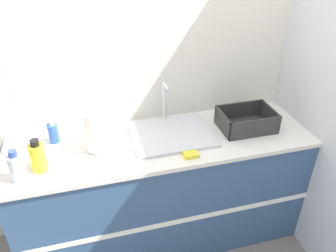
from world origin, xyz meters
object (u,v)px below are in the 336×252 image
object	(u,v)px
bottle_clear	(17,167)
bottle_blue	(54,133)
bottle_yellow	(38,157)
paper_towel_roll	(96,132)
dish_rack	(246,122)
sink	(171,132)

from	to	relation	value
bottle_clear	bottle_blue	bearing A→B (deg)	62.28
bottle_yellow	bottle_clear	bearing A→B (deg)	-149.67
paper_towel_roll	dish_rack	bearing A→B (deg)	-0.23
sink	paper_towel_roll	size ratio (longest dim) A/B	2.02
sink	bottle_yellow	xyz separation A→B (m)	(-0.83, -0.16, 0.07)
dish_rack	bottle_blue	world-z (taller)	bottle_blue
paper_towel_roll	bottle_yellow	distance (m)	0.36
sink	paper_towel_roll	distance (m)	0.50
bottle_yellow	bottle_blue	bearing A→B (deg)	75.42
paper_towel_roll	bottle_clear	bearing A→B (deg)	-158.37
paper_towel_roll	bottle_blue	xyz separation A→B (m)	(-0.27, 0.16, -0.07)
paper_towel_roll	dish_rack	xyz separation A→B (m)	(1.01, -0.00, -0.09)
bottle_blue	bottle_clear	size ratio (longest dim) A/B	0.79
dish_rack	bottle_clear	size ratio (longest dim) A/B	1.85
paper_towel_roll	bottle_blue	world-z (taller)	paper_towel_roll
sink	bottle_clear	size ratio (longest dim) A/B	2.71
sink	bottle_blue	bearing A→B (deg)	171.27
sink	paper_towel_roll	bearing A→B (deg)	-174.56
bottle_blue	bottle_clear	xyz separation A→B (m)	(-0.18, -0.34, 0.02)
dish_rack	bottle_clear	bearing A→B (deg)	-173.25
paper_towel_roll	sink	bearing A→B (deg)	5.44
paper_towel_roll	dish_rack	world-z (taller)	paper_towel_roll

